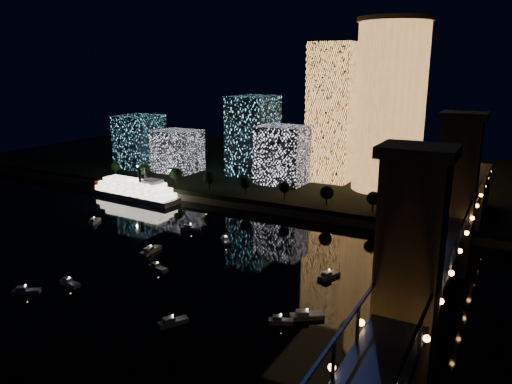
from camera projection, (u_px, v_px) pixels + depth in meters
ground at (187, 290)px, 144.56m from camera, size 520.00×520.00×0.00m
far_bank at (354, 176)px, 280.65m from camera, size 420.00×160.00×5.00m
seawall at (299, 213)px, 214.25m from camera, size 420.00×6.00×3.00m
tower_cylindrical at (390, 106)px, 232.03m from camera, size 34.00×34.00×79.06m
tower_rectangular at (333, 113)px, 253.03m from camera, size 21.76×21.76×69.24m
midrise_blocks at (217, 143)px, 273.05m from camera, size 113.67×41.10×42.17m
truss_bridge at (427, 277)px, 114.04m from camera, size 13.00×266.00×50.00m
riverboat at (131, 190)px, 243.50m from camera, size 53.50×15.13×15.91m
motorboats at (206, 267)px, 158.86m from camera, size 125.98×76.40×2.78m
esplanade_trees at (247, 183)px, 230.43m from camera, size 165.51×6.24×8.62m
street_lamps at (244, 182)px, 238.16m from camera, size 132.70×0.70×5.65m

